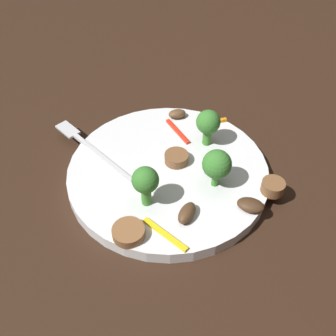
{
  "coord_description": "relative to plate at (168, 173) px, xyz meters",
  "views": [
    {
      "loc": [
        -0.31,
        0.13,
        0.36
      ],
      "look_at": [
        0.0,
        0.0,
        0.02
      ],
      "focal_mm": 41.36,
      "sensor_mm": 36.0,
      "label": 1
    }
  ],
  "objects": [
    {
      "name": "ground_plane",
      "position": [
        0.0,
        0.0,
        -0.01
      ],
      "size": [
        1.4,
        1.4,
        0.0
      ],
      "primitive_type": "plane",
      "color": "black"
    },
    {
      "name": "plate",
      "position": [
        0.0,
        0.0,
        0.0
      ],
      "size": [
        0.25,
        0.25,
        0.02
      ],
      "primitive_type": "cylinder",
      "color": "white",
      "rests_on": "ground_plane"
    },
    {
      "name": "fork",
      "position": [
        0.07,
        0.08,
        0.01
      ],
      "size": [
        0.17,
        0.08,
        0.0
      ],
      "rotation": [
        0.0,
        0.0,
        0.37
      ],
      "color": "silver",
      "rests_on": "plate"
    },
    {
      "name": "broccoli_floret_0",
      "position": [
        0.02,
        -0.07,
        0.04
      ],
      "size": [
        0.03,
        0.03,
        0.05
      ],
      "color": "#408630",
      "rests_on": "plate"
    },
    {
      "name": "broccoli_floret_1",
      "position": [
        -0.05,
        -0.04,
        0.04
      ],
      "size": [
        0.03,
        0.03,
        0.05
      ],
      "color": "#408630",
      "rests_on": "plate"
    },
    {
      "name": "broccoli_floret_2",
      "position": [
        -0.04,
        0.04,
        0.04
      ],
      "size": [
        0.03,
        0.03,
        0.05
      ],
      "color": "#408630",
      "rests_on": "plate"
    },
    {
      "name": "sausage_slice_0",
      "position": [
        -0.08,
        -0.1,
        0.02
      ],
      "size": [
        0.04,
        0.04,
        0.01
      ],
      "primitive_type": "cylinder",
      "rotation": [
        0.0,
        0.0,
        1.18
      ],
      "color": "brown",
      "rests_on": "plate"
    },
    {
      "name": "sausage_slice_1",
      "position": [
        0.01,
        -0.01,
        0.01
      ],
      "size": [
        0.04,
        0.04,
        0.01
      ],
      "primitive_type": "cylinder",
      "rotation": [
        0.0,
        0.0,
        2.48
      ],
      "color": "brown",
      "rests_on": "plate"
    },
    {
      "name": "sausage_slice_2",
      "position": [
        -0.08,
        0.08,
        0.01
      ],
      "size": [
        0.04,
        0.04,
        0.01
      ],
      "primitive_type": "cylinder",
      "rotation": [
        0.0,
        0.0,
        0.01
      ],
      "color": "brown",
      "rests_on": "plate"
    },
    {
      "name": "mushroom_0",
      "position": [
        -0.1,
        -0.06,
        0.01
      ],
      "size": [
        0.04,
        0.04,
        0.01
      ],
      "primitive_type": "ellipsoid",
      "rotation": [
        0.0,
        0.0,
        0.85
      ],
      "color": "#422B19",
      "rests_on": "plate"
    },
    {
      "name": "mushroom_1",
      "position": [
        0.09,
        -0.05,
        0.01
      ],
      "size": [
        0.02,
        0.03,
        0.01
      ],
      "primitive_type": "ellipsoid",
      "rotation": [
        0.0,
        0.0,
        1.39
      ],
      "color": "brown",
      "rests_on": "plate"
    },
    {
      "name": "mushroom_2",
      "position": [
        -0.08,
        0.01,
        0.02
      ],
      "size": [
        0.03,
        0.03,
        0.01
      ],
      "primitive_type": "ellipsoid",
      "rotation": [
        0.0,
        0.0,
        5.42
      ],
      "color": "#4C331E",
      "rests_on": "plate"
    },
    {
      "name": "pepper_strip_1",
      "position": [
        -0.09,
        0.04,
        0.01
      ],
      "size": [
        0.06,
        0.03,
        0.0
      ],
      "primitive_type": "cube",
      "rotation": [
        0.0,
        0.0,
        3.58
      ],
      "color": "yellow",
      "rests_on": "plate"
    },
    {
      "name": "pepper_strip_2",
      "position": [
        0.06,
        -0.04,
        0.01
      ],
      "size": [
        0.06,
        0.01,
        0.0
      ],
      "primitive_type": "cube",
      "rotation": [
        0.0,
        0.0,
        3.25
      ],
      "color": "red",
      "rests_on": "plate"
    },
    {
      "name": "pepper_strip_3",
      "position": [
        0.06,
        -0.09,
        0.01
      ],
      "size": [
        0.01,
        0.04,
        0.0
      ],
      "primitive_type": "cube",
      "rotation": [
        0.0,
        0.0,
        1.46
      ],
      "color": "orange",
      "rests_on": "plate"
    }
  ]
}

